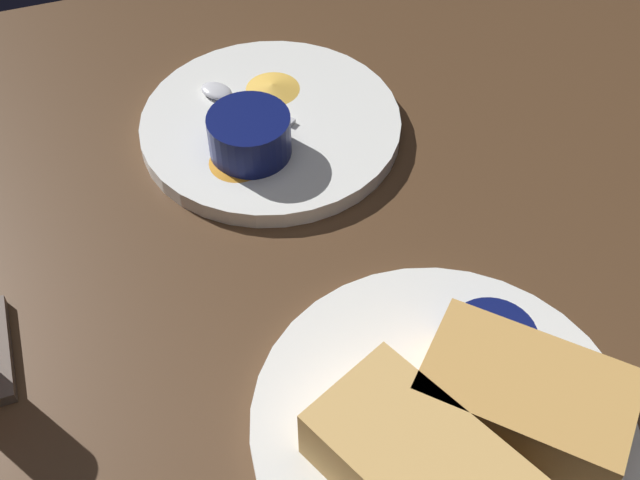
% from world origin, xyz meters
% --- Properties ---
extents(ground_plane, '(1.10, 1.10, 0.03)m').
position_xyz_m(ground_plane, '(0.00, 0.00, -0.01)').
color(ground_plane, '#4C331E').
extents(plate_sandwich_main, '(0.26, 0.26, 0.02)m').
position_xyz_m(plate_sandwich_main, '(-0.06, -0.02, 0.01)').
color(plate_sandwich_main, white).
rests_on(plate_sandwich_main, ground_plane).
extents(sandwich_half_near, '(0.15, 0.12, 0.05)m').
position_xyz_m(sandwich_half_near, '(-0.09, 0.01, 0.04)').
color(sandwich_half_near, tan).
rests_on(sandwich_half_near, plate_sandwich_main).
extents(sandwich_half_far, '(0.15, 0.15, 0.05)m').
position_xyz_m(sandwich_half_far, '(-0.07, -0.07, 0.04)').
color(sandwich_half_far, tan).
rests_on(sandwich_half_far, plate_sandwich_main).
extents(ramekin_dark_sauce, '(0.06, 0.06, 0.03)m').
position_xyz_m(ramekin_dark_sauce, '(-0.02, -0.07, 0.03)').
color(ramekin_dark_sauce, '#0C144C').
rests_on(ramekin_dark_sauce, plate_sandwich_main).
extents(spoon_by_dark_ramekin, '(0.05, 0.10, 0.01)m').
position_xyz_m(spoon_by_dark_ramekin, '(-0.04, -0.02, 0.02)').
color(spoon_by_dark_ramekin, silver).
rests_on(spoon_by_dark_ramekin, plate_sandwich_main).
extents(plate_chips_companion, '(0.24, 0.24, 0.02)m').
position_xyz_m(plate_chips_companion, '(0.27, -0.00, 0.01)').
color(plate_chips_companion, white).
rests_on(plate_chips_companion, ground_plane).
extents(ramekin_light_gravy, '(0.07, 0.07, 0.04)m').
position_xyz_m(ramekin_light_gravy, '(0.23, 0.03, 0.04)').
color(ramekin_light_gravy, '#0C144C').
rests_on(ramekin_light_gravy, plate_chips_companion).
extents(spoon_by_gravy_ramekin, '(0.09, 0.07, 0.01)m').
position_xyz_m(spoon_by_gravy_ramekin, '(0.31, 0.03, 0.02)').
color(spoon_by_gravy_ramekin, silver).
rests_on(spoon_by_gravy_ramekin, plate_chips_companion).
extents(plantain_chip_scatter, '(0.14, 0.11, 0.01)m').
position_xyz_m(plantain_chip_scatter, '(0.26, 0.02, 0.02)').
color(plantain_chip_scatter, gold).
rests_on(plantain_chip_scatter, plate_chips_companion).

